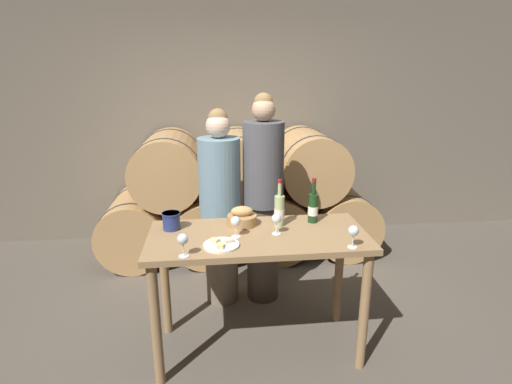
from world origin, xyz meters
TOP-DOWN VIEW (x-y plane):
  - ground_plane at (0.00, 0.00)m, footprint 10.00×10.00m
  - stone_wall_back at (0.00, 2.22)m, footprint 10.00×0.12m
  - barrel_stack at (0.00, 1.63)m, footprint 2.87×0.94m
  - tasting_table at (0.00, 0.00)m, footprint 1.44×0.65m
  - person_left at (-0.23, 0.68)m, footprint 0.34×0.34m
  - person_right at (0.12, 0.68)m, footprint 0.33×0.33m
  - wine_bottle_red at (0.41, 0.18)m, footprint 0.07×0.07m
  - wine_bottle_white at (0.16, 0.14)m, footprint 0.07×0.07m
  - blue_crock at (-0.57, 0.15)m, footprint 0.12×0.12m
  - bread_basket at (-0.09, 0.17)m, footprint 0.20×0.20m
  - cheese_plate at (-0.25, -0.16)m, footprint 0.22×0.22m
  - wine_glass_far_left at (-0.47, -0.28)m, footprint 0.06×0.06m
  - wine_glass_left at (-0.15, -0.03)m, footprint 0.06×0.06m
  - wine_glass_center at (0.12, -0.01)m, footprint 0.06×0.06m
  - wine_glass_right at (0.55, -0.27)m, footprint 0.06×0.06m

SIDE VIEW (x-z plane):
  - ground_plane at x=0.00m, z-range 0.00..0.00m
  - barrel_stack at x=0.00m, z-range -0.05..1.27m
  - tasting_table at x=0.00m, z-range 0.30..1.19m
  - person_left at x=-0.23m, z-range 0.01..1.65m
  - cheese_plate at x=-0.25m, z-range 0.88..0.91m
  - person_right at x=0.12m, z-range 0.02..1.77m
  - bread_basket at x=-0.09m, z-range 0.87..1.01m
  - blue_crock at x=-0.57m, z-range 0.89..1.01m
  - wine_glass_far_left at x=-0.47m, z-range 0.92..1.06m
  - wine_glass_left at x=-0.15m, z-range 0.92..1.06m
  - wine_glass_center at x=0.12m, z-range 0.92..1.06m
  - wine_glass_right at x=0.55m, z-range 0.92..1.06m
  - wine_bottle_red at x=0.41m, z-range 0.83..1.15m
  - wine_bottle_white at x=0.16m, z-range 0.83..1.16m
  - stone_wall_back at x=0.00m, z-range 0.00..3.20m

